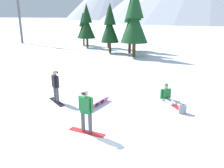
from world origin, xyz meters
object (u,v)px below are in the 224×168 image
at_px(pine_tree_short, 108,26).
at_px(pine_tree_leaning, 135,22).
at_px(snowboarder_foreground, 86,110).
at_px(backpack_grey, 183,109).
at_px(snowboarder_background, 167,95).
at_px(pine_tree_slender, 135,20).
at_px(pine_tree_young, 130,24).
at_px(ski_lift_tower, 18,3).
at_px(pine_tree_twin, 87,24).
at_px(pine_tree_tall, 110,26).
at_px(snowboarder_midground, 56,86).
at_px(loose_snowboard_near_left, 99,103).
at_px(pine_tree_broad, 83,27).

xyz_separation_m(pine_tree_short, pine_tree_leaning, (4.13, -1.58, 0.66)).
relative_size(snowboarder_foreground, backpack_grey, 3.72).
bearing_deg(snowboarder_background, pine_tree_slender, 111.97).
height_order(pine_tree_young, ski_lift_tower, ski_lift_tower).
bearing_deg(snowboarder_foreground, pine_tree_twin, 115.45).
bearing_deg(pine_tree_tall, pine_tree_twin, 143.90).
xyz_separation_m(snowboarder_background, pine_tree_tall, (-8.43, 14.20, 2.88)).
bearing_deg(snowboarder_midground, pine_tree_slender, 88.14).
height_order(snowboarder_midground, pine_tree_twin, pine_tree_twin).
bearing_deg(loose_snowboard_near_left, pine_tree_broad, 118.15).
bearing_deg(pine_tree_slender, loose_snowboard_near_left, -82.68).
xyz_separation_m(snowboarder_foreground, ski_lift_tower, (-22.87, 23.24, 5.26)).
height_order(pine_tree_twin, ski_lift_tower, ski_lift_tower).
bearing_deg(snowboarder_foreground, loose_snowboard_near_left, 102.77).
xyz_separation_m(pine_tree_leaning, pine_tree_broad, (-8.72, 3.14, -0.98)).
relative_size(pine_tree_young, pine_tree_slender, 0.88).
bearing_deg(pine_tree_young, ski_lift_tower, 167.78).
bearing_deg(loose_snowboard_near_left, pine_tree_leaning, 98.82).
bearing_deg(pine_tree_young, loose_snowboard_near_left, -79.96).
height_order(snowboarder_foreground, pine_tree_twin, pine_tree_twin).
distance_m(snowboarder_background, backpack_grey, 1.63).
relative_size(snowboarder_foreground, snowboarder_background, 1.06).
bearing_deg(pine_tree_slender, snowboarder_background, -68.03).
relative_size(loose_snowboard_near_left, pine_tree_twin, 0.30).
relative_size(pine_tree_young, pine_tree_broad, 1.29).
bearing_deg(pine_tree_leaning, snowboarder_foreground, -80.67).
bearing_deg(snowboarder_foreground, pine_tree_slender, 98.20).
relative_size(loose_snowboard_near_left, ski_lift_tower, 0.17).
relative_size(pine_tree_tall, pine_tree_slender, 0.81).
height_order(pine_tree_tall, pine_tree_young, pine_tree_young).
bearing_deg(snowboarder_background, pine_tree_young, 112.64).
relative_size(snowboarder_foreground, pine_tree_twin, 0.29).
bearing_deg(pine_tree_twin, backpack_grey, -53.71).
bearing_deg(loose_snowboard_near_left, pine_tree_short, 109.20).
height_order(snowboarder_background, pine_tree_short, pine_tree_short).
relative_size(pine_tree_twin, pine_tree_tall, 1.03).
xyz_separation_m(snowboarder_background, pine_tree_short, (-10.17, 18.29, 2.68)).
xyz_separation_m(pine_tree_young, pine_tree_slender, (1.07, -2.16, 0.47)).
xyz_separation_m(snowboarder_midground, snowboarder_background, (5.46, 2.11, -0.59)).
bearing_deg(loose_snowboard_near_left, snowboarder_midground, -172.85).
bearing_deg(snowboarder_foreground, pine_tree_tall, 107.42).
distance_m(pine_tree_short, pine_tree_young, 5.59).
bearing_deg(pine_tree_young, pine_tree_twin, 156.49).
bearing_deg(pine_tree_twin, loose_snowboard_near_left, -62.96).
bearing_deg(loose_snowboard_near_left, snowboarder_background, 29.93).
bearing_deg(snowboarder_midground, pine_tree_young, 92.06).
xyz_separation_m(loose_snowboard_near_left, ski_lift_tower, (-22.26, 20.56, 6.05)).
bearing_deg(pine_tree_short, snowboarder_foreground, -71.53).
bearing_deg(pine_tree_short, snowboarder_midground, -77.00).
xyz_separation_m(loose_snowboard_near_left, pine_tree_broad, (-11.60, 21.67, 2.54)).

